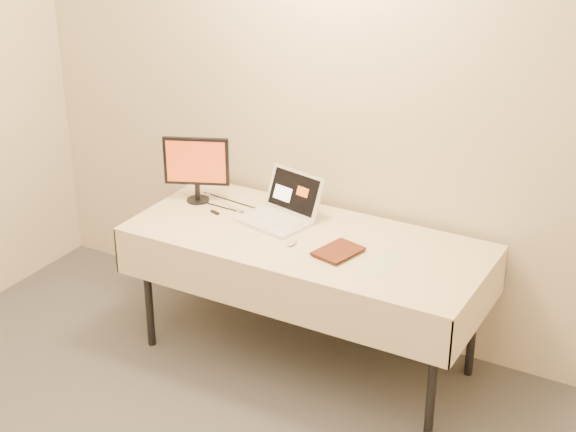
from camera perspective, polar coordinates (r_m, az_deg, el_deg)
The scene contains 9 objects.
back_wall at distance 4.66m, azimuth 3.97°, elevation 7.57°, with size 4.00×0.10×2.70m, color beige.
table at distance 4.53m, azimuth 1.23°, elevation -2.07°, with size 1.86×0.81×0.74m.
laptop at distance 4.68m, azimuth -0.38°, elevation 0.44°, with size 0.42×0.41×0.24m.
monitor at distance 4.87m, azimuth -5.94°, elevation 3.34°, with size 0.34×0.17×0.37m.
book at distance 4.34m, azimuth 2.43°, elevation -0.73°, with size 0.17×0.02×0.23m, color maroon.
alarm_clock at distance 4.81m, azimuth 0.57°, elevation 0.74°, with size 0.13×0.07×0.05m.
clicker at distance 4.43m, azimuth 0.27°, elevation -1.73°, with size 0.04×0.08×0.02m, color silver.
paper_form at distance 4.26m, azimuth 6.06°, elevation -3.11°, with size 0.11×0.27×0.00m, color #C3E6B7.
usb_dongle at distance 4.78m, azimuth -4.76°, elevation 0.23°, with size 0.06×0.02×0.01m, color black.
Camera 1 is at (1.89, -1.53, 2.72)m, focal length 55.00 mm.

